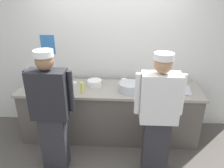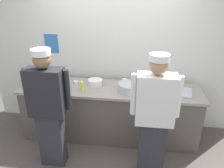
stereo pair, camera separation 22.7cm
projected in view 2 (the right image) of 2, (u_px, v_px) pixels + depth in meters
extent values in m
plane|color=#514C47|center=(107.00, 149.00, 3.42)|extent=(9.00, 9.00, 0.00)
cube|color=silver|center=(114.00, 49.00, 3.65)|extent=(4.49, 0.10, 2.81)
cube|color=#3370B7|center=(52.00, 44.00, 3.71)|extent=(0.24, 0.01, 0.33)
cube|color=#56514C|center=(110.00, 113.00, 3.60)|extent=(2.81, 0.66, 0.85)
cube|color=gray|center=(110.00, 89.00, 3.42)|extent=(2.86, 0.72, 0.04)
cube|color=#2D2D33|center=(53.00, 139.00, 3.01)|extent=(0.34, 0.20, 0.81)
cube|color=#232328|center=(46.00, 92.00, 2.72)|extent=(0.47, 0.24, 0.64)
cylinder|color=#232328|center=(27.00, 88.00, 2.78)|extent=(0.07, 0.07, 0.54)
cylinder|color=#232328|center=(68.00, 90.00, 2.71)|extent=(0.07, 0.07, 0.54)
sphere|color=#8C6647|center=(42.00, 60.00, 2.55)|extent=(0.22, 0.22, 0.22)
cylinder|color=white|center=(41.00, 52.00, 2.51)|extent=(0.23, 0.23, 0.08)
cube|color=#2D2D33|center=(151.00, 148.00, 2.85)|extent=(0.33, 0.20, 0.80)
cube|color=white|center=(156.00, 100.00, 2.56)|extent=(0.47, 0.24, 0.63)
cylinder|color=white|center=(133.00, 95.00, 2.61)|extent=(0.07, 0.07, 0.54)
cylinder|color=white|center=(179.00, 97.00, 2.55)|extent=(0.07, 0.07, 0.54)
sphere|color=tan|center=(159.00, 65.00, 2.39)|extent=(0.22, 0.22, 0.22)
cylinder|color=white|center=(160.00, 57.00, 2.35)|extent=(0.23, 0.23, 0.08)
cylinder|color=white|center=(95.00, 85.00, 3.51)|extent=(0.23, 0.23, 0.01)
cylinder|color=white|center=(95.00, 84.00, 3.51)|extent=(0.23, 0.23, 0.01)
cylinder|color=white|center=(95.00, 83.00, 3.50)|extent=(0.23, 0.23, 0.01)
cylinder|color=white|center=(95.00, 83.00, 3.50)|extent=(0.23, 0.23, 0.01)
cylinder|color=white|center=(95.00, 82.00, 3.49)|extent=(0.23, 0.23, 0.01)
cylinder|color=white|center=(95.00, 81.00, 3.49)|extent=(0.23, 0.23, 0.01)
cylinder|color=white|center=(95.00, 81.00, 3.48)|extent=(0.23, 0.23, 0.01)
cylinder|color=white|center=(95.00, 80.00, 3.48)|extent=(0.23, 0.23, 0.01)
cylinder|color=white|center=(62.00, 87.00, 3.44)|extent=(0.22, 0.22, 0.01)
cylinder|color=white|center=(62.00, 86.00, 3.43)|extent=(0.22, 0.22, 0.01)
cylinder|color=white|center=(62.00, 85.00, 3.43)|extent=(0.22, 0.22, 0.01)
cylinder|color=white|center=(62.00, 85.00, 3.43)|extent=(0.22, 0.22, 0.01)
cylinder|color=#B7BABF|center=(130.00, 88.00, 3.26)|extent=(0.34, 0.34, 0.13)
cube|color=#B7BABF|center=(175.00, 91.00, 3.27)|extent=(0.53, 0.41, 0.02)
cylinder|color=#E5E066|center=(82.00, 87.00, 3.27)|extent=(0.06, 0.06, 0.16)
cone|color=#E5E066|center=(81.00, 81.00, 3.23)|extent=(0.05, 0.05, 0.04)
cylinder|color=white|center=(60.00, 80.00, 3.64)|extent=(0.09, 0.09, 0.04)
cylinder|color=#5B932D|center=(60.00, 80.00, 3.63)|extent=(0.07, 0.07, 0.01)
cylinder|color=white|center=(76.00, 82.00, 3.57)|extent=(0.08, 0.08, 0.04)
cylinder|color=#5B932D|center=(76.00, 81.00, 3.56)|extent=(0.07, 0.07, 0.01)
cylinder|color=white|center=(125.00, 82.00, 3.48)|extent=(0.09, 0.09, 0.11)
cube|color=#B7BABF|center=(43.00, 84.00, 3.53)|extent=(0.19, 0.03, 0.01)
cube|color=black|center=(35.00, 84.00, 3.55)|extent=(0.09, 0.03, 0.02)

